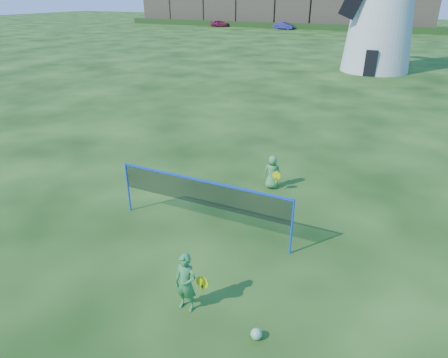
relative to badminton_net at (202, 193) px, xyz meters
name	(u,v)px	position (x,y,z in m)	size (l,w,h in m)	color
ground	(209,234)	(0.27, -0.12, -1.14)	(220.00, 220.00, 0.00)	black
badminton_net	(202,193)	(0.00, 0.00, 0.00)	(5.05, 0.05, 1.55)	blue
player_girl	(186,283)	(1.15, -2.79, -0.47)	(0.67, 0.35, 1.33)	#368844
player_boy	(272,172)	(0.82, 3.33, -0.57)	(0.68, 0.51, 1.14)	#4C9E50
play_ball	(256,334)	(2.75, -2.90, -1.03)	(0.22, 0.22, 0.22)	green
terraced_houses	(276,4)	(-23.12, 71.88, 2.80)	(57.67, 8.40, 8.40)	gray
hedge	(271,25)	(-21.73, 65.88, -0.64)	(62.00, 0.80, 1.00)	#193814
car_left	(220,23)	(-31.92, 64.91, -0.53)	(1.43, 3.55, 1.21)	maroon
car_right	(284,26)	(-18.83, 64.46, -0.54)	(1.28, 3.66, 1.21)	navy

